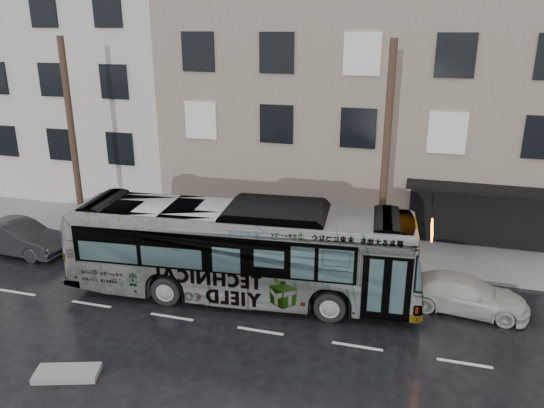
# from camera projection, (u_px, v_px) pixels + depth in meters

# --- Properties ---
(ground) EXTENTS (120.00, 120.00, 0.00)m
(ground) POSITION_uv_depth(u_px,v_px,m) (201.00, 285.00, 20.60)
(ground) COLOR black
(ground) RESTS_ON ground
(sidewalk) EXTENTS (90.00, 3.60, 0.15)m
(sidewalk) POSITION_uv_depth(u_px,v_px,m) (242.00, 237.00, 25.04)
(sidewalk) COLOR gray
(sidewalk) RESTS_ON ground
(building_taupe) EXTENTS (20.00, 12.00, 11.00)m
(building_taupe) POSITION_uv_depth(u_px,v_px,m) (373.00, 103.00, 29.08)
(building_taupe) COLOR gray
(building_taupe) RESTS_ON ground
(building_grey) EXTENTS (26.00, 15.00, 16.00)m
(building_grey) POSITION_uv_depth(u_px,v_px,m) (32.00, 49.00, 35.65)
(building_grey) COLOR beige
(building_grey) RESTS_ON ground
(utility_pole_front) EXTENTS (0.30, 0.30, 9.00)m
(utility_pole_front) POSITION_uv_depth(u_px,v_px,m) (386.00, 160.00, 20.41)
(utility_pole_front) COLOR #4C3226
(utility_pole_front) RESTS_ON sidewalk
(utility_pole_rear) EXTENTS (0.30, 0.30, 9.00)m
(utility_pole_rear) POSITION_uv_depth(u_px,v_px,m) (73.00, 139.00, 24.07)
(utility_pole_rear) COLOR #4C3226
(utility_pole_rear) RESTS_ON sidewalk
(sign_post) EXTENTS (0.06, 0.06, 2.40)m
(sign_post) POSITION_uv_depth(u_px,v_px,m) (408.00, 242.00, 21.18)
(sign_post) COLOR slate
(sign_post) RESTS_ON sidewalk
(bus) EXTENTS (13.04, 4.08, 3.57)m
(bus) POSITION_uv_depth(u_px,v_px,m) (242.00, 250.00, 19.35)
(bus) COLOR #B2B2B2
(bus) RESTS_ON ground
(white_sedan) EXTENTS (4.42, 2.16, 1.24)m
(white_sedan) POSITION_uv_depth(u_px,v_px,m) (465.00, 294.00, 18.62)
(white_sedan) COLOR #B3B1AA
(white_sedan) RESTS_ON ground
(dark_sedan) EXTENTS (4.55, 1.81, 1.47)m
(dark_sedan) POSITION_uv_depth(u_px,v_px,m) (18.00, 237.00, 23.24)
(dark_sedan) COLOR black
(dark_sedan) RESTS_ON ground
(slush_pile) EXTENTS (1.96, 1.32, 0.18)m
(slush_pile) POSITION_uv_depth(u_px,v_px,m) (67.00, 373.00, 15.22)
(slush_pile) COLOR gray
(slush_pile) RESTS_ON ground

